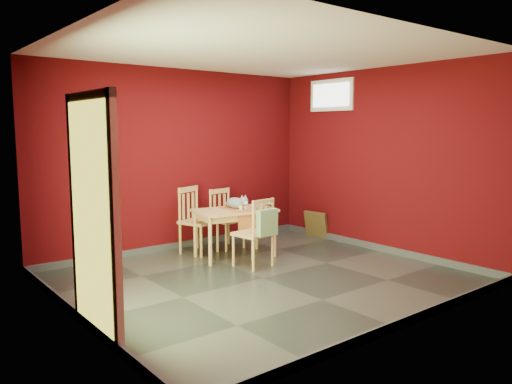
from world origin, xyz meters
TOP-DOWN VIEW (x-y plane):
  - ground at (0.00, 0.00)m, footprint 4.50×4.50m
  - room_shell at (0.00, 0.00)m, footprint 4.50×4.50m
  - doorway at (-2.23, -0.40)m, footprint 0.06×1.01m
  - window at (2.23, 1.00)m, footprint 0.05×0.90m
  - outlet_plate at (1.60, 1.99)m, footprint 0.08×0.02m
  - dining_table at (0.34, 1.04)m, footprint 1.20×0.83m
  - table_runner at (0.34, 0.95)m, footprint 0.38×0.64m
  - chair_far_left at (0.05, 1.61)m, footprint 0.58×0.58m
  - chair_far_right at (0.57, 1.61)m, footprint 0.46×0.46m
  - chair_near at (0.25, 0.46)m, footprint 0.48×0.48m
  - tote_bag at (0.27, 0.24)m, footprint 0.29×0.18m
  - cat at (0.39, 1.08)m, footprint 0.25×0.44m
  - picture_frame at (2.19, 1.26)m, footprint 0.20×0.45m

SIDE VIEW (x-z plane):
  - ground at x=0.00m, z-range 0.00..0.00m
  - room_shell at x=0.00m, z-range -2.20..2.30m
  - picture_frame at x=2.19m, z-range 0.00..0.43m
  - outlet_plate at x=1.60m, z-range 0.24..0.36m
  - chair_far_right at x=0.57m, z-range 0.01..0.91m
  - chair_near at x=0.25m, z-range 0.01..0.93m
  - chair_far_left at x=0.05m, z-range 0.01..0.98m
  - dining_table at x=0.34m, z-range 0.26..0.95m
  - tote_bag at x=0.27m, z-range 0.42..0.83m
  - table_runner at x=0.34m, z-range 0.49..0.80m
  - cat at x=0.39m, z-range 0.69..0.91m
  - doorway at x=-2.23m, z-range 0.06..2.19m
  - window at x=2.23m, z-range 2.10..2.60m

